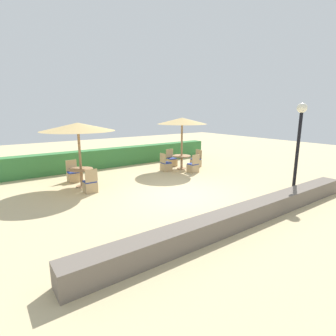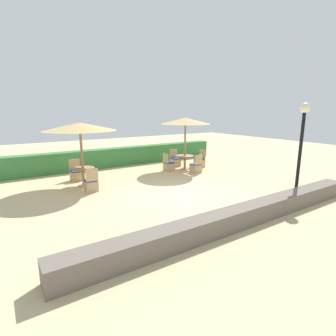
% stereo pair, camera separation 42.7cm
% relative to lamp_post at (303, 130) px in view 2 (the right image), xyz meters
% --- Properties ---
extents(ground_plane, '(40.00, 40.00, 0.00)m').
position_rel_lamp_post_xyz_m(ground_plane, '(-3.99, 2.23, -2.35)').
color(ground_plane, '#C6B284').
extents(hedge_row, '(13.00, 0.70, 1.01)m').
position_rel_lamp_post_xyz_m(hedge_row, '(-3.99, 8.33, -1.85)').
color(hedge_row, '#387A3D').
rests_on(hedge_row, ground_plane).
extents(stone_border, '(10.00, 0.56, 0.52)m').
position_rel_lamp_post_xyz_m(stone_border, '(-3.99, -0.87, -2.09)').
color(stone_border, '#6B6056').
rests_on(stone_border, ground_plane).
extents(lamp_post, '(0.36, 0.36, 3.32)m').
position_rel_lamp_post_xyz_m(lamp_post, '(0.00, 0.00, 0.00)').
color(lamp_post, black).
rests_on(lamp_post, ground_plane).
extents(parasol_back_left, '(2.86, 2.86, 2.59)m').
position_rel_lamp_post_xyz_m(parasol_back_left, '(-6.53, 5.32, 0.06)').
color(parasol_back_left, '#93704C').
rests_on(parasol_back_left, ground_plane).
extents(round_table_back_left, '(0.94, 0.94, 0.75)m').
position_rel_lamp_post_xyz_m(round_table_back_left, '(-6.53, 5.32, -1.79)').
color(round_table_back_left, '#93704C').
rests_on(round_table_back_left, ground_plane).
extents(patio_chair_back_left_north, '(0.46, 0.46, 0.93)m').
position_rel_lamp_post_xyz_m(patio_chair_back_left_north, '(-6.58, 6.31, -2.09)').
color(patio_chair_back_left_north, tan).
rests_on(patio_chair_back_left_north, ground_plane).
extents(patio_chair_back_left_south, '(0.46, 0.46, 0.93)m').
position_rel_lamp_post_xyz_m(patio_chair_back_left_south, '(-6.51, 4.39, -2.09)').
color(patio_chair_back_left_south, tan).
rests_on(patio_chair_back_left_south, ground_plane).
extents(parasol_back_right, '(2.56, 2.56, 2.68)m').
position_rel_lamp_post_xyz_m(parasol_back_right, '(-1.13, 5.57, 0.16)').
color(parasol_back_right, '#93704C').
rests_on(parasol_back_right, ground_plane).
extents(round_table_back_right, '(0.95, 0.95, 0.71)m').
position_rel_lamp_post_xyz_m(round_table_back_right, '(-1.13, 5.57, -1.81)').
color(round_table_back_right, '#93704C').
rests_on(round_table_back_right, ground_plane).
extents(patio_chair_back_right_north, '(0.46, 0.46, 0.93)m').
position_rel_lamp_post_xyz_m(patio_chair_back_right_north, '(-1.13, 6.46, -2.09)').
color(patio_chair_back_right_north, tan).
rests_on(patio_chair_back_right_north, ground_plane).
extents(patio_chair_back_right_south, '(0.46, 0.46, 0.93)m').
position_rel_lamp_post_xyz_m(patio_chair_back_right_south, '(-1.18, 4.58, -2.09)').
color(patio_chair_back_right_south, tan).
rests_on(patio_chair_back_right_south, ground_plane).
extents(patio_chair_back_right_east, '(0.46, 0.46, 0.93)m').
position_rel_lamp_post_xyz_m(patio_chair_back_right_east, '(-0.15, 5.52, -2.09)').
color(patio_chair_back_right_east, tan).
rests_on(patio_chair_back_right_east, ground_plane).
extents(patio_chair_back_right_west, '(0.46, 0.46, 0.93)m').
position_rel_lamp_post_xyz_m(patio_chair_back_right_west, '(-2.11, 5.63, -2.09)').
color(patio_chair_back_right_west, tan).
rests_on(patio_chair_back_right_west, ground_plane).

